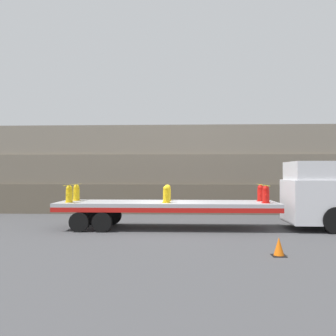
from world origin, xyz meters
The scene contains 13 objects.
ground_plane centered at (0.00, 0.00, 0.00)m, with size 120.00×120.00×0.00m, color #474749.
rock_cliff centered at (0.00, 7.26, 2.72)m, with size 60.00×3.30×5.44m.
truck_cab centered at (6.63, 0.00, 1.51)m, with size 2.45×2.68×3.00m.
flatbed_trailer centered at (-0.52, 0.00, 0.99)m, with size 9.80×2.60×1.20m.
fire_hydrant_yellow_near_0 centered at (-4.30, -0.55, 1.56)m, with size 0.37×0.53×0.76m.
fire_hydrant_yellow_far_0 centered at (-4.30, 0.55, 1.56)m, with size 0.37×0.53×0.76m.
fire_hydrant_yellow_near_1 centered at (0.00, -0.55, 1.56)m, with size 0.37×0.53×0.76m.
fire_hydrant_yellow_far_1 centered at (0.00, 0.55, 1.56)m, with size 0.37×0.53×0.76m.
fire_hydrant_red_near_2 centered at (4.30, -0.55, 1.56)m, with size 0.37×0.53×0.76m.
fire_hydrant_red_far_2 centered at (4.30, 0.55, 1.56)m, with size 0.37×0.53×0.76m.
cargo_strap_rear centered at (-4.30, 0.00, 1.96)m, with size 0.05×2.70×0.01m.
cargo_strap_middle centered at (4.30, 0.00, 1.96)m, with size 0.05×2.70×0.01m.
traffic_cone centered at (3.63, -5.44, 0.27)m, with size 0.41×0.41×0.56m.
Camera 1 is at (0.78, -16.85, 2.51)m, focal length 40.00 mm.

